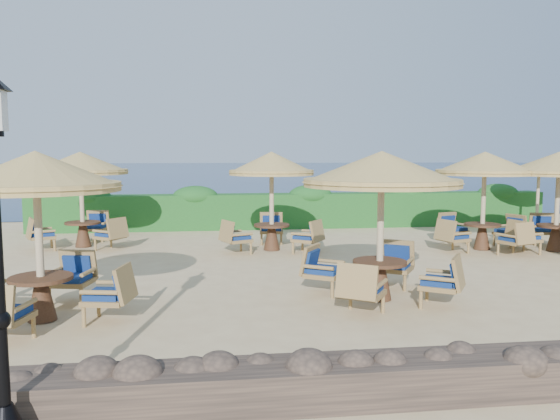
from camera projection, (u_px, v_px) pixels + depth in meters
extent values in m
plane|color=#D3BA86|center=(347.00, 271.00, 12.09)|extent=(120.00, 120.00, 0.00)
plane|color=#0B1D47|center=(230.00, 170.00, 81.13)|extent=(160.00, 160.00, 0.00)
cube|color=#194D1D|center=(296.00, 211.00, 19.13)|extent=(18.00, 0.90, 1.20)
cube|color=brown|center=(490.00, 374.00, 5.95)|extent=(15.00, 0.65, 0.44)
cylinder|color=#C8B58D|center=(538.00, 199.00, 18.10)|extent=(0.10, 0.10, 2.20)
cone|color=#A18242|center=(539.00, 166.00, 17.99)|extent=(2.30, 2.30, 0.45)
cylinder|color=#C8B58D|center=(39.00, 245.00, 8.43)|extent=(0.12, 0.12, 2.40)
cone|color=#A18242|center=(36.00, 169.00, 8.30)|extent=(2.57, 2.57, 0.55)
cylinder|color=#A18242|center=(37.00, 187.00, 8.33)|extent=(2.52, 2.52, 0.14)
cylinder|color=#4D2E1B|center=(41.00, 278.00, 8.48)|extent=(0.96, 0.96, 0.06)
cone|color=#4D2E1B|center=(42.00, 300.00, 8.52)|extent=(0.44, 0.44, 0.64)
cylinder|color=#C8B58D|center=(380.00, 233.00, 9.65)|extent=(0.12, 0.12, 2.40)
cone|color=#A18242|center=(382.00, 167.00, 9.53)|extent=(2.80, 2.80, 0.55)
cylinder|color=#A18242|center=(381.00, 183.00, 9.56)|extent=(2.74, 2.74, 0.14)
cylinder|color=#4D2E1B|center=(380.00, 262.00, 9.71)|extent=(0.96, 0.96, 0.06)
cone|color=#4D2E1B|center=(379.00, 282.00, 9.75)|extent=(0.44, 0.44, 0.64)
cylinder|color=#C8B58D|center=(82.00, 204.00, 15.13)|extent=(0.12, 0.12, 2.40)
cone|color=#A18242|center=(80.00, 162.00, 15.01)|extent=(2.60, 2.60, 0.55)
cylinder|color=#A18242|center=(81.00, 172.00, 15.04)|extent=(2.55, 2.55, 0.14)
cylinder|color=#4D2E1B|center=(83.00, 223.00, 15.19)|extent=(0.96, 0.96, 0.06)
cone|color=#4D2E1B|center=(83.00, 235.00, 15.22)|extent=(0.44, 0.44, 0.64)
cylinder|color=#C8B58D|center=(272.00, 206.00, 14.62)|extent=(0.12, 0.12, 2.40)
cone|color=#A18242|center=(272.00, 162.00, 14.50)|extent=(2.30, 2.30, 0.55)
cylinder|color=#A18242|center=(272.00, 172.00, 14.53)|extent=(2.25, 2.25, 0.14)
cylinder|color=#4D2E1B|center=(272.00, 225.00, 14.68)|extent=(0.96, 0.96, 0.06)
cone|color=#4D2E1B|center=(272.00, 238.00, 14.71)|extent=(0.44, 0.44, 0.64)
cylinder|color=#C8B58D|center=(483.00, 206.00, 14.71)|extent=(0.12, 0.12, 2.40)
cone|color=#A18242|center=(485.00, 162.00, 14.59)|extent=(2.62, 2.62, 0.55)
cylinder|color=#A18242|center=(485.00, 172.00, 14.62)|extent=(2.57, 2.57, 0.14)
cylinder|color=#4D2E1B|center=(482.00, 225.00, 14.77)|extent=(0.96, 0.96, 0.06)
cone|color=#4D2E1B|center=(482.00, 238.00, 14.81)|extent=(0.44, 0.44, 0.64)
cylinder|color=#C8B58D|center=(557.00, 207.00, 14.47)|extent=(0.12, 0.12, 2.40)
cone|color=#A18242|center=(559.00, 162.00, 14.35)|extent=(2.75, 2.75, 0.55)
cylinder|color=#A18242|center=(559.00, 173.00, 14.38)|extent=(2.69, 2.69, 0.14)
cylinder|color=#4D2E1B|center=(556.00, 226.00, 14.53)|extent=(0.96, 0.96, 0.06)
cone|color=#4D2E1B|center=(555.00, 239.00, 14.56)|extent=(0.44, 0.44, 0.64)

